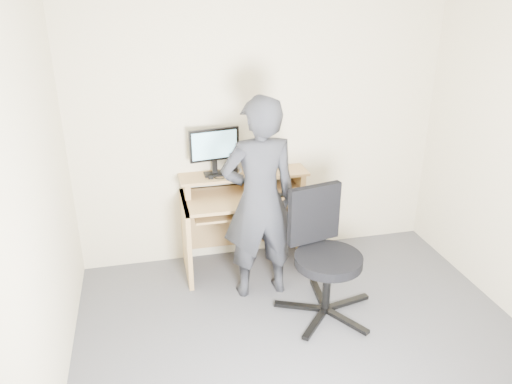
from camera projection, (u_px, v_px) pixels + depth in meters
name	position (u px, v px, depth m)	size (l,w,h in m)	color
ground	(318.00, 365.00, 3.61)	(3.50, 3.50, 0.00)	#55555A
back_wall	(261.00, 132.00, 4.68)	(3.50, 0.02, 2.50)	beige
desk	(246.00, 212.00, 4.72)	(1.20, 0.60, 0.91)	tan
monitor	(214.00, 148.00, 4.50)	(0.46, 0.13, 0.44)	black
external_drive	(233.00, 164.00, 4.58)	(0.07, 0.13, 0.20)	black
travel_mug	(257.00, 164.00, 4.60)	(0.08, 0.08, 0.18)	silver
smartphone	(261.00, 173.00, 4.65)	(0.07, 0.13, 0.01)	black
charger	(211.00, 177.00, 4.51)	(0.04, 0.04, 0.04)	black
headphones	(233.00, 171.00, 4.68)	(0.16, 0.16, 0.02)	silver
keyboard	(236.00, 209.00, 4.49)	(0.46, 0.18, 0.03)	black
mouse	(281.00, 195.00, 4.53)	(0.10, 0.06, 0.04)	black
office_chair	(323.00, 250.00, 4.01)	(0.82, 0.81, 1.04)	black
person	(259.00, 200.00, 4.14)	(0.65, 0.42, 1.77)	black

